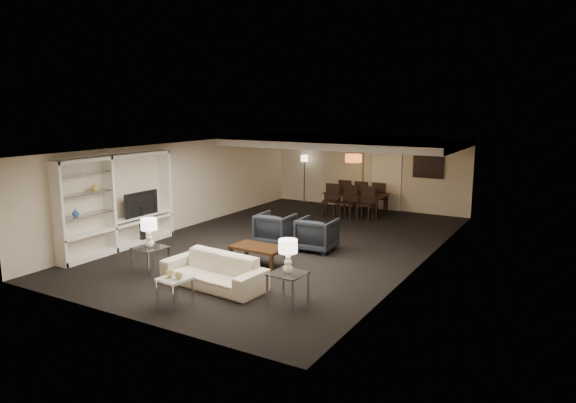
% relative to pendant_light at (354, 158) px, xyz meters
% --- Properties ---
extents(floor, '(11.00, 11.00, 0.00)m').
position_rel_pendant_light_xyz_m(floor, '(-0.30, -3.50, -1.92)').
color(floor, black).
rests_on(floor, ground).
extents(ceiling, '(7.00, 11.00, 0.02)m').
position_rel_pendant_light_xyz_m(ceiling, '(-0.30, -3.50, 0.58)').
color(ceiling, silver).
rests_on(ceiling, ground).
extents(wall_back, '(7.00, 0.02, 2.50)m').
position_rel_pendant_light_xyz_m(wall_back, '(-0.30, 2.00, -0.67)').
color(wall_back, beige).
rests_on(wall_back, ground).
extents(wall_front, '(7.00, 0.02, 2.50)m').
position_rel_pendant_light_xyz_m(wall_front, '(-0.30, -9.00, -0.67)').
color(wall_front, beige).
rests_on(wall_front, ground).
extents(wall_left, '(0.02, 11.00, 2.50)m').
position_rel_pendant_light_xyz_m(wall_left, '(-3.80, -3.50, -0.67)').
color(wall_left, beige).
rests_on(wall_left, ground).
extents(wall_right, '(0.02, 11.00, 2.50)m').
position_rel_pendant_light_xyz_m(wall_right, '(3.20, -3.50, -0.67)').
color(wall_right, beige).
rests_on(wall_right, ground).
extents(ceiling_soffit, '(7.00, 4.00, 0.20)m').
position_rel_pendant_light_xyz_m(ceiling_soffit, '(-0.30, 0.00, 0.48)').
color(ceiling_soffit, silver).
rests_on(ceiling_soffit, ceiling).
extents(curtains, '(1.50, 0.12, 2.40)m').
position_rel_pendant_light_xyz_m(curtains, '(-1.20, 1.92, -0.72)').
color(curtains, beige).
rests_on(curtains, wall_back).
extents(door, '(0.90, 0.05, 2.10)m').
position_rel_pendant_light_xyz_m(door, '(0.40, 1.97, -0.87)').
color(door, silver).
rests_on(door, wall_back).
extents(painting, '(0.95, 0.04, 0.65)m').
position_rel_pendant_light_xyz_m(painting, '(1.80, 1.96, -0.37)').
color(painting, '#142D38').
rests_on(painting, wall_back).
extents(media_unit, '(0.38, 3.40, 2.35)m').
position_rel_pendant_light_xyz_m(media_unit, '(-3.61, -6.10, -0.74)').
color(media_unit, white).
rests_on(media_unit, wall_left).
extents(pendant_light, '(0.52, 0.52, 0.24)m').
position_rel_pendant_light_xyz_m(pendant_light, '(0.00, 0.00, 0.00)').
color(pendant_light, '#D8591E').
rests_on(pendant_light, ceiling_soffit).
extents(sofa, '(2.24, 1.03, 0.64)m').
position_rel_pendant_light_xyz_m(sofa, '(0.06, -7.03, -1.60)').
color(sofa, beige).
rests_on(sofa, floor).
extents(coffee_table, '(1.21, 0.73, 0.43)m').
position_rel_pendant_light_xyz_m(coffee_table, '(0.06, -5.43, -1.71)').
color(coffee_table, black).
rests_on(coffee_table, floor).
extents(armchair_left, '(0.91, 0.93, 0.81)m').
position_rel_pendant_light_xyz_m(armchair_left, '(-0.54, -3.73, -1.51)').
color(armchair_left, black).
rests_on(armchair_left, floor).
extents(armchair_right, '(0.91, 0.94, 0.81)m').
position_rel_pendant_light_xyz_m(armchair_right, '(0.66, -3.73, -1.51)').
color(armchair_right, black).
rests_on(armchair_right, floor).
extents(side_table_left, '(0.66, 0.66, 0.56)m').
position_rel_pendant_light_xyz_m(side_table_left, '(-1.64, -7.03, -1.64)').
color(side_table_left, silver).
rests_on(side_table_left, floor).
extents(side_table_right, '(0.62, 0.62, 0.56)m').
position_rel_pendant_light_xyz_m(side_table_right, '(1.76, -7.03, -1.64)').
color(side_table_right, white).
rests_on(side_table_right, floor).
extents(table_lamp_left, '(0.34, 0.34, 0.62)m').
position_rel_pendant_light_xyz_m(table_lamp_left, '(-1.64, -7.03, -1.05)').
color(table_lamp_left, white).
rests_on(table_lamp_left, side_table_left).
extents(table_lamp_right, '(0.37, 0.37, 0.62)m').
position_rel_pendant_light_xyz_m(table_lamp_right, '(1.76, -7.03, -1.05)').
color(table_lamp_right, white).
rests_on(table_lamp_right, side_table_right).
extents(marble_table, '(0.55, 0.55, 0.50)m').
position_rel_pendant_light_xyz_m(marble_table, '(0.06, -8.13, -1.67)').
color(marble_table, white).
rests_on(marble_table, floor).
extents(gold_gourd_a, '(0.16, 0.16, 0.16)m').
position_rel_pendant_light_xyz_m(gold_gourd_a, '(-0.04, -8.13, -1.34)').
color(gold_gourd_a, '#DBC474').
rests_on(gold_gourd_a, marble_table).
extents(gold_gourd_b, '(0.14, 0.14, 0.14)m').
position_rel_pendant_light_xyz_m(gold_gourd_b, '(0.16, -8.13, -1.35)').
color(gold_gourd_b, tan).
rests_on(gold_gourd_b, marble_table).
extents(television, '(1.08, 0.14, 0.62)m').
position_rel_pendant_light_xyz_m(television, '(-3.58, -5.47, -0.86)').
color(television, black).
rests_on(television, media_unit).
extents(vase_blue, '(0.17, 0.17, 0.17)m').
position_rel_pendant_light_xyz_m(vase_blue, '(-3.61, -7.31, -0.77)').
color(vase_blue, '#2751AC').
rests_on(vase_blue, media_unit).
extents(vase_amber, '(0.17, 0.17, 0.18)m').
position_rel_pendant_light_xyz_m(vase_amber, '(-3.61, -6.76, -0.27)').
color(vase_amber, '#B68D3C').
rests_on(vase_amber, media_unit).
extents(floor_speaker, '(0.11, 0.11, 0.99)m').
position_rel_pendant_light_xyz_m(floor_speaker, '(-3.50, -5.46, -1.42)').
color(floor_speaker, black).
rests_on(floor_speaker, floor).
extents(dining_table, '(1.99, 1.13, 0.69)m').
position_rel_pendant_light_xyz_m(dining_table, '(-0.20, 0.74, -1.57)').
color(dining_table, black).
rests_on(dining_table, floor).
extents(chair_nl, '(0.54, 0.54, 1.03)m').
position_rel_pendant_light_xyz_m(chair_nl, '(-0.80, 0.09, -1.41)').
color(chair_nl, black).
rests_on(chair_nl, floor).
extents(chair_nm, '(0.50, 0.50, 1.03)m').
position_rel_pendant_light_xyz_m(chair_nm, '(-0.20, 0.09, -1.41)').
color(chair_nm, black).
rests_on(chair_nm, floor).
extents(chair_nr, '(0.48, 0.48, 1.03)m').
position_rel_pendant_light_xyz_m(chair_nr, '(0.40, 0.09, -1.41)').
color(chair_nr, black).
rests_on(chair_nr, floor).
extents(chair_fl, '(0.49, 0.49, 1.03)m').
position_rel_pendant_light_xyz_m(chair_fl, '(-0.80, 1.39, -1.41)').
color(chair_fl, black).
rests_on(chair_fl, floor).
extents(chair_fm, '(0.50, 0.50, 1.03)m').
position_rel_pendant_light_xyz_m(chair_fm, '(-0.20, 1.39, -1.41)').
color(chair_fm, black).
rests_on(chair_fm, floor).
extents(chair_fr, '(0.54, 0.54, 1.03)m').
position_rel_pendant_light_xyz_m(chair_fr, '(0.40, 1.39, -1.41)').
color(chair_fr, black).
rests_on(chair_fr, floor).
extents(floor_lamp, '(0.26, 0.26, 1.75)m').
position_rel_pendant_light_xyz_m(floor_lamp, '(-2.64, 1.70, -1.04)').
color(floor_lamp, black).
rests_on(floor_lamp, floor).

